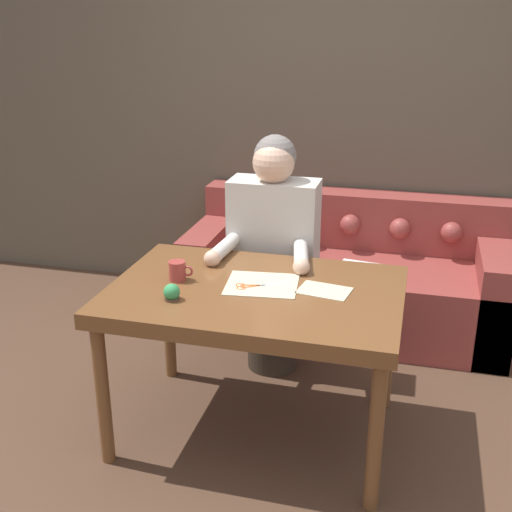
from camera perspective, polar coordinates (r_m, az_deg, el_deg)
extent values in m
plane|color=#4C3323|center=(3.08, 1.28, -16.55)|extent=(16.00, 16.00, 0.00)
cube|color=brown|center=(4.24, 7.20, 12.94)|extent=(8.00, 0.06, 2.60)
cube|color=brown|center=(2.82, -0.05, -3.53)|extent=(1.27, 0.87, 0.07)
cylinder|color=brown|center=(2.88, -13.46, -11.94)|extent=(0.06, 0.06, 0.67)
cylinder|color=brown|center=(2.61, 10.57, -15.57)|extent=(0.06, 0.06, 0.67)
cylinder|color=brown|center=(3.47, -7.76, -5.62)|extent=(0.06, 0.06, 0.67)
cylinder|color=brown|center=(3.24, 11.68, -7.86)|extent=(0.06, 0.06, 0.67)
cube|color=brown|center=(4.08, 7.81, -3.25)|extent=(1.94, 0.81, 0.44)
cube|color=brown|center=(4.21, 8.58, 3.29)|extent=(1.94, 0.22, 0.35)
cube|color=brown|center=(4.22, -3.91, -1.06)|extent=(0.20, 0.81, 0.60)
cube|color=brown|center=(4.05, 20.15, -3.31)|extent=(0.20, 0.81, 0.60)
sphere|color=brown|center=(4.20, 0.00, 3.46)|extent=(0.13, 0.13, 0.13)
sphere|color=brown|center=(4.13, 4.14, 3.13)|extent=(0.13, 0.13, 0.13)
sphere|color=brown|center=(4.09, 8.37, 2.77)|extent=(0.13, 0.13, 0.13)
sphere|color=brown|center=(4.07, 12.67, 2.40)|extent=(0.13, 0.13, 0.13)
sphere|color=brown|center=(4.08, 16.98, 2.01)|extent=(0.13, 0.13, 0.13)
cube|color=white|center=(3.89, 9.77, -1.04)|extent=(0.35, 0.24, 0.00)
cylinder|color=#33281E|center=(3.58, 1.51, -6.43)|extent=(0.28, 0.28, 0.46)
cube|color=beige|center=(3.37, 1.59, 1.70)|extent=(0.46, 0.22, 0.61)
sphere|color=#DBAD8E|center=(3.24, 1.58, 8.30)|extent=(0.21, 0.21, 0.21)
sphere|color=slate|center=(3.27, 1.71, 8.87)|extent=(0.22, 0.22, 0.22)
cylinder|color=beige|center=(3.18, -2.91, 0.68)|extent=(0.09, 0.30, 0.07)
sphere|color=#DBAD8E|center=(3.05, -3.92, -0.23)|extent=(0.08, 0.08, 0.08)
cylinder|color=beige|center=(3.09, 4.02, 0.05)|extent=(0.13, 0.31, 0.07)
sphere|color=#DBAD8E|center=(2.95, 4.05, -0.97)|extent=(0.08, 0.08, 0.08)
cube|color=beige|center=(2.84, 0.53, -2.54)|extent=(0.34, 0.31, 0.00)
cube|color=beige|center=(2.79, 6.09, -3.08)|extent=(0.24, 0.19, 0.00)
cube|color=silver|center=(2.84, 1.73, -2.49)|extent=(0.12, 0.08, 0.00)
cube|color=#D1511E|center=(2.81, -0.46, -2.77)|extent=(0.08, 0.06, 0.00)
torus|color=#D1511E|center=(2.80, -1.33, -2.88)|extent=(0.04, 0.04, 0.01)
cube|color=silver|center=(2.82, 1.81, -2.68)|extent=(0.14, 0.04, 0.00)
cube|color=#D1511E|center=(2.82, -0.50, -2.64)|extent=(0.09, 0.03, 0.00)
torus|color=#D1511E|center=(2.83, -1.41, -2.62)|extent=(0.04, 0.04, 0.01)
cylinder|color=silver|center=(2.82, 0.41, -2.66)|extent=(0.01, 0.01, 0.01)
cylinder|color=#9E3833|center=(2.89, -7.01, -1.32)|extent=(0.08, 0.08, 0.09)
torus|color=#9E3833|center=(2.87, -6.09, -1.34)|extent=(0.05, 0.01, 0.05)
cylinder|color=#4C3828|center=(2.71, -7.48, -3.76)|extent=(0.06, 0.06, 0.01)
sphere|color=#338C4C|center=(2.70, -7.51, -3.17)|extent=(0.07, 0.07, 0.07)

